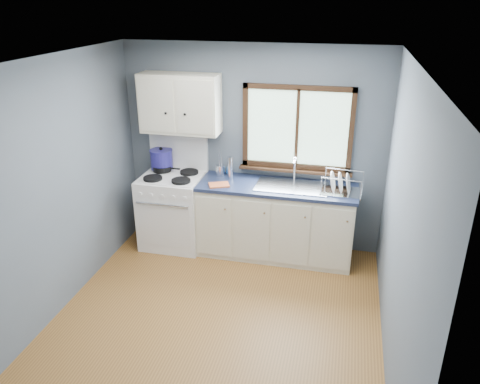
% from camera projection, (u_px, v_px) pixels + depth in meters
% --- Properties ---
extents(floor, '(3.20, 3.60, 0.02)m').
position_uv_depth(floor, '(214.00, 325.00, 4.60)').
color(floor, brown).
rests_on(floor, ground).
extents(ceiling, '(3.20, 3.60, 0.02)m').
position_uv_depth(ceiling, '(207.00, 62.00, 3.62)').
color(ceiling, white).
rests_on(ceiling, wall_back).
extents(wall_back, '(3.20, 0.02, 2.50)m').
position_uv_depth(wall_back, '(253.00, 148.00, 5.73)').
color(wall_back, '#555E67').
rests_on(wall_back, ground).
extents(wall_front, '(3.20, 0.02, 2.50)m').
position_uv_depth(wall_front, '(115.00, 350.00, 2.49)').
color(wall_front, '#555E67').
rests_on(wall_front, ground).
extents(wall_left, '(0.02, 3.60, 2.50)m').
position_uv_depth(wall_left, '(49.00, 193.00, 4.45)').
color(wall_left, '#555E67').
rests_on(wall_left, ground).
extents(wall_right, '(0.02, 3.60, 2.50)m').
position_uv_depth(wall_right, '(403.00, 229.00, 3.77)').
color(wall_right, '#555E67').
rests_on(wall_right, ground).
extents(gas_range, '(0.76, 0.69, 1.36)m').
position_uv_depth(gas_range, '(174.00, 208.00, 5.93)').
color(gas_range, white).
rests_on(gas_range, floor).
extents(base_cabinets, '(1.85, 0.60, 0.88)m').
position_uv_depth(base_cabinets, '(275.00, 224.00, 5.70)').
color(base_cabinets, beige).
rests_on(base_cabinets, floor).
extents(countertop, '(1.89, 0.64, 0.04)m').
position_uv_depth(countertop, '(277.00, 187.00, 5.51)').
color(countertop, '#17203A').
rests_on(countertop, base_cabinets).
extents(sink, '(0.84, 0.46, 0.44)m').
position_uv_depth(sink, '(292.00, 191.00, 5.49)').
color(sink, silver).
rests_on(sink, countertop).
extents(window, '(1.36, 0.10, 1.03)m').
position_uv_depth(window, '(297.00, 134.00, 5.50)').
color(window, '#9EC6A8').
rests_on(window, wall_back).
extents(upper_cabinets, '(0.95, 0.35, 0.70)m').
position_uv_depth(upper_cabinets, '(180.00, 104.00, 5.53)').
color(upper_cabinets, beige).
rests_on(upper_cabinets, wall_back).
extents(skillet, '(0.36, 0.24, 0.05)m').
position_uv_depth(skillet, '(162.00, 167.00, 5.88)').
color(skillet, black).
rests_on(skillet, gas_range).
extents(stockpot, '(0.31, 0.31, 0.28)m').
position_uv_depth(stockpot, '(162.00, 159.00, 5.88)').
color(stockpot, navy).
rests_on(stockpot, gas_range).
extents(utensil_crock, '(0.14, 0.14, 0.34)m').
position_uv_depth(utensil_crock, '(220.00, 170.00, 5.77)').
color(utensil_crock, silver).
rests_on(utensil_crock, countertop).
extents(thermos, '(0.09, 0.09, 0.28)m').
position_uv_depth(thermos, '(230.00, 168.00, 5.64)').
color(thermos, silver).
rests_on(thermos, countertop).
extents(soap_bottle, '(0.11, 0.11, 0.23)m').
position_uv_depth(soap_bottle, '(230.00, 167.00, 5.76)').
color(soap_bottle, '#1857A7').
rests_on(soap_bottle, countertop).
extents(dish_towel, '(0.28, 0.25, 0.02)m').
position_uv_depth(dish_towel, '(219.00, 185.00, 5.49)').
color(dish_towel, '#D26234').
rests_on(dish_towel, countertop).
extents(dish_rack, '(0.48, 0.38, 0.24)m').
position_uv_depth(dish_rack, '(341.00, 187.00, 5.29)').
color(dish_rack, silver).
rests_on(dish_rack, countertop).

